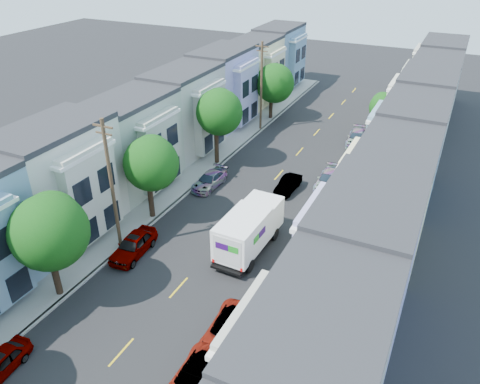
# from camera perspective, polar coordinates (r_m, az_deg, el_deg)

# --- Properties ---
(ground) EXTENTS (160.00, 160.00, 0.00)m
(ground) POSITION_cam_1_polar(r_m,az_deg,el_deg) (31.81, -7.48, -11.50)
(ground) COLOR black
(ground) RESTS_ON ground
(road_slab) EXTENTS (12.00, 70.00, 0.02)m
(road_slab) POSITION_cam_1_polar(r_m,az_deg,el_deg) (42.74, 3.28, 0.42)
(road_slab) COLOR black
(road_slab) RESTS_ON ground
(curb_left) EXTENTS (0.30, 70.00, 0.15)m
(curb_left) POSITION_cam_1_polar(r_m,az_deg,el_deg) (45.05, -3.83, 2.11)
(curb_left) COLOR gray
(curb_left) RESTS_ON ground
(curb_right) EXTENTS (0.30, 70.00, 0.15)m
(curb_right) POSITION_cam_1_polar(r_m,az_deg,el_deg) (41.13, 11.07, -1.28)
(curb_right) COLOR gray
(curb_right) RESTS_ON ground
(sidewalk_left) EXTENTS (2.60, 70.00, 0.15)m
(sidewalk_left) POSITION_cam_1_polar(r_m,az_deg,el_deg) (45.65, -5.26, 2.43)
(sidewalk_left) COLOR gray
(sidewalk_left) RESTS_ON ground
(sidewalk_right) EXTENTS (2.60, 70.00, 0.15)m
(sidewalk_right) POSITION_cam_1_polar(r_m,az_deg,el_deg) (40.90, 12.82, -1.68)
(sidewalk_right) COLOR gray
(sidewalk_right) RESTS_ON ground
(centerline) EXTENTS (0.12, 70.00, 0.01)m
(centerline) POSITION_cam_1_polar(r_m,az_deg,el_deg) (42.75, 3.28, 0.41)
(centerline) COLOR gold
(centerline) RESTS_ON ground
(townhouse_row_left) EXTENTS (5.00, 70.00, 8.50)m
(townhouse_row_left) POSITION_cam_1_polar(r_m,az_deg,el_deg) (47.57, -9.21, 3.23)
(townhouse_row_left) COLOR beige
(townhouse_row_left) RESTS_ON ground
(townhouse_row_right) EXTENTS (5.00, 70.00, 8.50)m
(townhouse_row_right) POSITION_cam_1_polar(r_m,az_deg,el_deg) (40.50, 17.99, -2.94)
(townhouse_row_right) COLOR beige
(townhouse_row_right) RESTS_ON ground
(tree_b) EXTENTS (4.70, 4.70, 7.34)m
(tree_b) POSITION_cam_1_polar(r_m,az_deg,el_deg) (30.15, -22.32, -4.54)
(tree_b) COLOR black
(tree_b) RESTS_ON ground
(tree_c) EXTENTS (4.31, 4.31, 7.12)m
(tree_c) POSITION_cam_1_polar(r_m,az_deg,el_deg) (36.68, -10.90, 3.40)
(tree_c) COLOR black
(tree_c) RESTS_ON ground
(tree_d) EXTENTS (4.48, 4.48, 7.73)m
(tree_d) POSITION_cam_1_polar(r_m,az_deg,el_deg) (45.18, -2.65, 9.69)
(tree_d) COLOR black
(tree_d) RESTS_ON ground
(tree_e) EXTENTS (4.70, 4.70, 6.89)m
(tree_e) POSITION_cam_1_polar(r_m,az_deg,el_deg) (57.70, 4.16, 13.07)
(tree_e) COLOR black
(tree_e) RESTS_ON ground
(tree_far_r) EXTENTS (3.10, 3.10, 5.49)m
(tree_far_r) POSITION_cam_1_polar(r_m,az_deg,el_deg) (53.37, 16.99, 9.80)
(tree_far_r) COLOR black
(tree_far_r) RESTS_ON ground
(utility_pole_near) EXTENTS (1.60, 0.26, 10.00)m
(utility_pole_near) POSITION_cam_1_polar(r_m,az_deg,el_deg) (33.52, -15.34, 0.63)
(utility_pole_near) COLOR #42301E
(utility_pole_near) RESTS_ON ground
(utility_pole_far) EXTENTS (1.60, 0.26, 10.00)m
(utility_pole_far) POSITION_cam_1_polar(r_m,az_deg,el_deg) (54.10, 2.61, 12.70)
(utility_pole_far) COLOR #42301E
(utility_pole_far) RESTS_ON ground
(fedex_truck) EXTENTS (2.62, 6.81, 3.27)m
(fedex_truck) POSITION_cam_1_polar(r_m,az_deg,el_deg) (33.83, 1.11, -4.51)
(fedex_truck) COLOR white
(fedex_truck) RESTS_ON ground
(lead_sedan) EXTENTS (1.47, 3.80, 1.25)m
(lead_sedan) POSITION_cam_1_polar(r_m,az_deg,el_deg) (42.26, 5.87, 0.89)
(lead_sedan) COLOR black
(lead_sedan) RESTS_ON ground
(parked_left_c) EXTENTS (2.16, 4.83, 1.53)m
(parked_left_c) POSITION_cam_1_polar(r_m,az_deg,el_deg) (34.84, -12.87, -6.35)
(parked_left_c) COLOR silver
(parked_left_c) RESTS_ON ground
(parked_left_d) EXTENTS (1.95, 4.34, 1.29)m
(parked_left_d) POSITION_cam_1_polar(r_m,az_deg,el_deg) (42.85, -3.72, 1.45)
(parked_left_d) COLOR #551811
(parked_left_d) RESTS_ON ground
(parked_right_a) EXTENTS (2.20, 4.62, 1.27)m
(parked_right_a) POSITION_cam_1_polar(r_m,az_deg,el_deg) (25.82, -5.61, -21.81)
(parked_right_a) COLOR #5C5E5F
(parked_right_a) RESTS_ON ground
(parked_right_b) EXTENTS (2.44, 4.80, 1.30)m
(parked_right_b) POSITION_cam_1_polar(r_m,az_deg,el_deg) (27.96, -1.53, -16.46)
(parked_right_b) COLOR silver
(parked_right_b) RESTS_ON ground
(parked_right_c) EXTENTS (2.07, 4.60, 1.36)m
(parked_right_c) POSITION_cam_1_polar(r_m,az_deg,el_deg) (43.56, 10.75, 1.50)
(parked_right_c) COLOR black
(parked_right_c) RESTS_ON ground
(parked_right_d) EXTENTS (2.27, 4.68, 1.36)m
(parked_right_d) POSITION_cam_1_polar(r_m,az_deg,el_deg) (53.27, 14.06, 6.45)
(parked_right_d) COLOR #11123C
(parked_right_d) RESTS_ON ground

